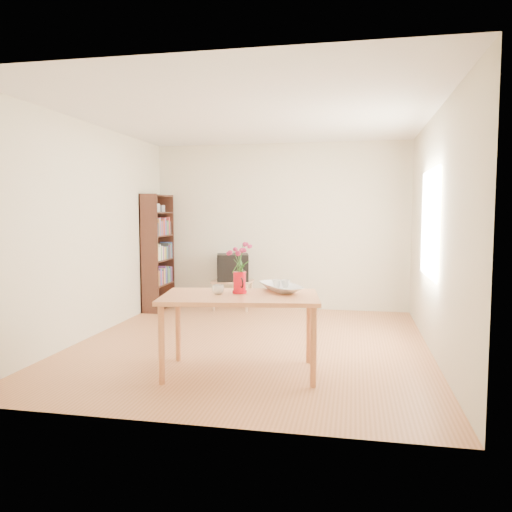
% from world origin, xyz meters
% --- Properties ---
extents(room, '(4.50, 4.50, 4.50)m').
position_xyz_m(room, '(0.03, 0.00, 1.30)').
color(room, '#A4613A').
rests_on(room, ground).
extents(table, '(1.56, 1.03, 0.75)m').
position_xyz_m(table, '(0.11, -1.04, 0.67)').
color(table, '#B96A3F').
rests_on(table, ground).
extents(tv_stand, '(0.60, 0.45, 0.46)m').
position_xyz_m(tv_stand, '(-0.70, 1.97, 0.39)').
color(tv_stand, tan).
rests_on(tv_stand, ground).
extents(bookshelf, '(0.28, 0.70, 1.80)m').
position_xyz_m(bookshelf, '(-1.85, 1.75, 0.84)').
color(bookshelf, black).
rests_on(bookshelf, ground).
extents(pitcher, '(0.14, 0.20, 0.21)m').
position_xyz_m(pitcher, '(0.08, -0.94, 0.85)').
color(pitcher, red).
rests_on(pitcher, table).
extents(flowers, '(0.24, 0.24, 0.34)m').
position_xyz_m(flowers, '(0.08, -0.94, 1.12)').
color(flowers, '#CD306A').
rests_on(flowers, pitcher).
extents(mug, '(0.16, 0.16, 0.09)m').
position_xyz_m(mug, '(-0.10, -1.05, 0.79)').
color(mug, white).
rests_on(mug, table).
extents(bowl, '(0.59, 0.59, 0.41)m').
position_xyz_m(bowl, '(0.45, -0.74, 0.95)').
color(bowl, white).
rests_on(bowl, table).
extents(teacup_a, '(0.10, 0.10, 0.07)m').
position_xyz_m(teacup_a, '(0.41, -0.74, 0.91)').
color(teacup_a, white).
rests_on(teacup_a, bowl).
extents(teacup_b, '(0.08, 0.08, 0.07)m').
position_xyz_m(teacup_b, '(0.50, -0.72, 0.91)').
color(teacup_b, white).
rests_on(teacup_b, bowl).
extents(television, '(0.57, 0.55, 0.42)m').
position_xyz_m(television, '(-0.70, 1.98, 0.67)').
color(television, black).
rests_on(television, tv_stand).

